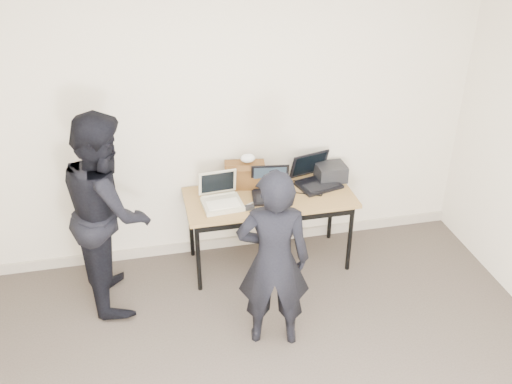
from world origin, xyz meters
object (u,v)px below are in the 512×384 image
object	(u,v)px
laptop_center	(271,189)
desk	(270,202)
laptop_right	(315,177)
person_typist	(274,261)
leather_satchel	(245,174)
equipment_box	(331,172)
person_observer	(108,211)
laptop_beige	(221,199)

from	to	relation	value
laptop_center	desk	bearing A→B (deg)	-115.75
laptop_right	person_typist	bearing A→B (deg)	-136.14
laptop_right	leather_satchel	xyz separation A→B (m)	(-0.65, 0.08, 0.06)
equipment_box	laptop_right	bearing A→B (deg)	-165.74
desk	laptop_center	xyz separation A→B (m)	(0.02, 0.02, 0.12)
desk	laptop_center	size ratio (longest dim) A/B	4.00
desk	equipment_box	bearing A→B (deg)	16.78
leather_satchel	person_observer	bearing A→B (deg)	-153.54
equipment_box	person_observer	bearing A→B (deg)	-170.28
leather_satchel	person_observer	xyz separation A→B (m)	(-1.20, -0.38, 0.00)
laptop_right	person_observer	size ratio (longest dim) A/B	0.27
laptop_beige	desk	bearing A→B (deg)	-0.68
desk	person_typist	size ratio (longest dim) A/B	1.00
laptop_center	person_typist	bearing A→B (deg)	-95.20
leather_satchel	equipment_box	xyz separation A→B (m)	(0.81, -0.04, -0.05)
laptop_right	equipment_box	distance (m)	0.17
laptop_beige	person_typist	bearing A→B (deg)	-80.52
laptop_beige	laptop_right	xyz separation A→B (m)	(0.91, 0.18, 0.01)
leather_satchel	equipment_box	bearing A→B (deg)	6.38
laptop_center	laptop_beige	bearing A→B (deg)	-165.69
laptop_beige	leather_satchel	world-z (taller)	laptop_beige
desk	leather_satchel	size ratio (longest dim) A/B	3.92
laptop_right	person_observer	bearing A→B (deg)	174.16
desk	laptop_right	xyz separation A→B (m)	(0.47, 0.15, 0.12)
laptop_beige	leather_satchel	bearing A→B (deg)	40.06
laptop_beige	laptop_center	xyz separation A→B (m)	(0.46, 0.06, 0.00)
laptop_center	laptop_right	distance (m)	0.47
desk	laptop_right	world-z (taller)	laptop_right
equipment_box	desk	bearing A→B (deg)	-163.06
laptop_center	leather_satchel	xyz separation A→B (m)	(-0.20, 0.20, 0.07)
desk	person_typist	distance (m)	0.99
desk	equipment_box	size ratio (longest dim) A/B	5.67
laptop_right	person_typist	world-z (taller)	person_typist
laptop_beige	equipment_box	world-z (taller)	laptop_beige
laptop_beige	laptop_right	world-z (taller)	laptop_right
laptop_center	person_observer	world-z (taller)	person_observer
person_typist	desk	bearing A→B (deg)	-89.73
laptop_center	equipment_box	distance (m)	0.64
laptop_right	leather_satchel	size ratio (longest dim) A/B	1.19
laptop_center	person_typist	distance (m)	1.01
laptop_center	person_typist	xyz separation A→B (m)	(-0.22, -0.99, -0.03)
desk	equipment_box	distance (m)	0.67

